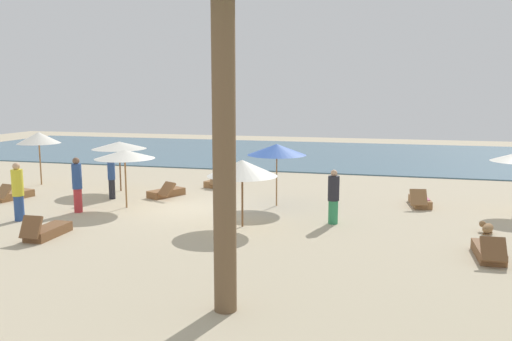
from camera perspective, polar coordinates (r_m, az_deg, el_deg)
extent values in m
plane|color=#BCAD8E|center=(18.66, -7.11, -4.14)|extent=(60.00, 60.00, 0.00)
cube|color=#476B7F|center=(34.80, 3.31, 1.90)|extent=(48.00, 16.00, 0.06)
cylinder|color=olive|center=(18.74, 2.28, -0.58)|extent=(0.05, 0.05, 2.21)
cone|color=#3359B2|center=(18.61, 2.29, 2.32)|extent=(2.12, 2.12, 0.40)
cylinder|color=olive|center=(19.03, -14.10, -0.98)|extent=(0.06, 0.06, 2.02)
cone|color=silver|center=(18.91, -14.20, 1.74)|extent=(2.12, 2.12, 0.31)
cylinder|color=olive|center=(24.93, -22.60, 1.16)|extent=(0.06, 0.06, 2.29)
cone|color=silver|center=(24.84, -22.73, 3.33)|extent=(1.85, 1.85, 0.50)
cylinder|color=brown|center=(22.32, -14.69, 0.38)|extent=(0.06, 0.06, 2.02)
cone|color=silver|center=(22.21, -14.78, 2.70)|extent=(2.22, 2.22, 0.30)
cylinder|color=brown|center=(15.86, -1.51, -2.62)|extent=(0.06, 0.06, 2.02)
cone|color=silver|center=(15.72, -1.52, 0.29)|extent=(2.15, 2.15, 0.49)
cube|color=olive|center=(22.97, -4.12, -1.32)|extent=(0.94, 1.60, 0.28)
cube|color=olive|center=(22.24, -4.29, -0.90)|extent=(0.66, 0.57, 0.56)
cube|color=brown|center=(16.13, -21.80, -6.23)|extent=(0.63, 1.51, 0.28)
cube|color=brown|center=(15.53, -23.44, -5.73)|extent=(0.58, 0.36, 0.61)
cube|color=olive|center=(22.17, -25.05, -2.48)|extent=(0.90, 1.59, 0.28)
cube|color=olive|center=(21.52, -25.95, -2.11)|extent=(0.66, 0.60, 0.52)
cube|color=brown|center=(14.37, 24.11, -8.15)|extent=(0.63, 1.51, 0.28)
cube|color=brown|center=(13.63, 24.61, -7.87)|extent=(0.58, 0.51, 0.52)
cube|color=olive|center=(19.89, 17.53, -3.27)|extent=(0.79, 1.57, 0.28)
cube|color=olive|center=(19.15, 17.40, -2.84)|extent=(0.63, 0.53, 0.55)
cube|color=#D17299|center=(19.86, 17.55, -2.83)|extent=(0.64, 1.11, 0.03)
cube|color=brown|center=(20.88, -9.81, -2.43)|extent=(1.20, 1.61, 0.28)
cube|color=brown|center=(20.14, -9.77, -2.04)|extent=(0.73, 0.70, 0.52)
cylinder|color=#26262D|center=(20.82, -15.51, -1.99)|extent=(0.34, 0.34, 0.76)
cylinder|color=#2D4C8C|center=(20.69, -15.59, 0.12)|extent=(0.40, 0.40, 0.79)
sphere|color=brown|center=(20.63, -15.65, 1.47)|extent=(0.21, 0.21, 0.21)
cylinder|color=#BF3338|center=(18.87, -18.93, -3.13)|extent=(0.33, 0.33, 0.82)
cylinder|color=#2D4C8C|center=(18.73, -19.06, -0.61)|extent=(0.39, 0.39, 0.86)
sphere|color=brown|center=(18.65, -19.14, 1.01)|extent=(0.23, 0.23, 0.23)
cylinder|color=#338C59|center=(16.51, 8.45, -4.53)|extent=(0.42, 0.42, 0.74)
cylinder|color=#26262D|center=(16.36, 8.51, -1.95)|extent=(0.49, 0.49, 0.77)
sphere|color=tan|center=(16.28, 8.55, -0.28)|extent=(0.21, 0.21, 0.21)
cylinder|color=#2D4C8C|center=(18.35, -24.54, -3.78)|extent=(0.43, 0.43, 0.81)
cylinder|color=yellow|center=(18.20, -24.70, -1.22)|extent=(0.50, 0.50, 0.85)
sphere|color=tan|center=(18.13, -24.81, 0.42)|extent=(0.23, 0.23, 0.23)
cylinder|color=brown|center=(9.42, -3.52, 3.02)|extent=(0.43, 0.43, 6.37)
cube|color=olive|center=(16.70, 24.05, -6.29)|extent=(0.32, 0.41, 0.04)
ellipsoid|color=olive|center=(16.67, 24.08, -5.80)|extent=(0.50, 0.67, 0.27)
sphere|color=olive|center=(16.88, 23.58, -5.40)|extent=(0.19, 0.19, 0.19)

